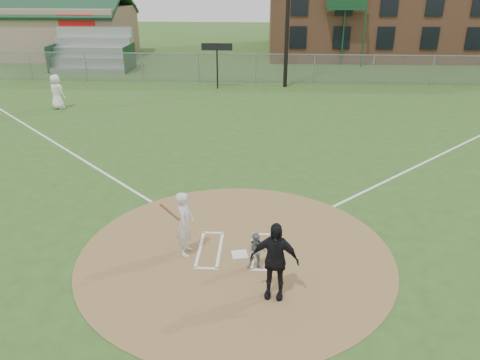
# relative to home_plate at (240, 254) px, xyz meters

# --- Properties ---
(ground) EXTENTS (140.00, 140.00, 0.00)m
(ground) POSITION_rel_home_plate_xyz_m (-0.10, 0.08, -0.03)
(ground) COLOR #2C521C
(ground) RESTS_ON ground
(dirt_circle) EXTENTS (8.40, 8.40, 0.02)m
(dirt_circle) POSITION_rel_home_plate_xyz_m (-0.10, 0.08, -0.02)
(dirt_circle) COLOR olive
(dirt_circle) RESTS_ON ground
(home_plate) EXTENTS (0.49, 0.49, 0.03)m
(home_plate) POSITION_rel_home_plate_xyz_m (0.00, 0.00, 0.00)
(home_plate) COLOR silver
(home_plate) RESTS_ON dirt_circle
(foul_line_first) EXTENTS (17.04, 17.04, 0.01)m
(foul_line_first) POSITION_rel_home_plate_xyz_m (8.90, 9.08, -0.03)
(foul_line_first) COLOR white
(foul_line_first) RESTS_ON ground
(foul_line_third) EXTENTS (17.04, 17.04, 0.01)m
(foul_line_third) POSITION_rel_home_plate_xyz_m (-9.10, 9.08, -0.03)
(foul_line_third) COLOR white
(foul_line_third) RESTS_ON ground
(catcher) EXTENTS (0.50, 0.40, 1.00)m
(catcher) POSITION_rel_home_plate_xyz_m (0.47, -0.60, 0.49)
(catcher) COLOR slate
(catcher) RESTS_ON dirt_circle
(umpire) EXTENTS (1.17, 0.62, 1.90)m
(umpire) POSITION_rel_home_plate_xyz_m (0.88, -1.67, 0.94)
(umpire) COLOR black
(umpire) RESTS_ON dirt_circle
(ondeck_player) EXTENTS (1.10, 0.92, 1.91)m
(ondeck_player) POSITION_rel_home_plate_xyz_m (-11.04, 14.60, 0.92)
(ondeck_player) COLOR white
(ondeck_player) RESTS_ON ground
(batters_boxes) EXTENTS (2.08, 1.88, 0.01)m
(batters_boxes) POSITION_rel_home_plate_xyz_m (-0.10, 0.23, -0.01)
(batters_boxes) COLOR white
(batters_boxes) RESTS_ON dirt_circle
(batter_at_plate) EXTENTS (0.77, 0.99, 1.78)m
(batter_at_plate) POSITION_rel_home_plate_xyz_m (-1.43, 0.03, 0.88)
(batter_at_plate) COLOR silver
(batter_at_plate) RESTS_ON dirt_circle
(outfield_fence) EXTENTS (56.08, 0.08, 2.03)m
(outfield_fence) POSITION_rel_home_plate_xyz_m (-0.10, 22.08, 0.98)
(outfield_fence) COLOR slate
(outfield_fence) RESTS_ON ground
(bleachers) EXTENTS (6.08, 3.20, 3.20)m
(bleachers) POSITION_rel_home_plate_xyz_m (-13.10, 26.28, 1.56)
(bleachers) COLOR #B7BABF
(bleachers) RESTS_ON ground
(clubhouse) EXTENTS (12.20, 8.71, 6.23)m
(clubhouse) POSITION_rel_home_plate_xyz_m (-18.10, 33.07, 2.36)
(clubhouse) COLOR tan
(clubhouse) RESTS_ON ground
(scoreboard_sign) EXTENTS (2.00, 0.10, 2.93)m
(scoreboard_sign) POSITION_rel_home_plate_xyz_m (-2.60, 20.28, 2.35)
(scoreboard_sign) COLOR black
(scoreboard_sign) RESTS_ON ground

